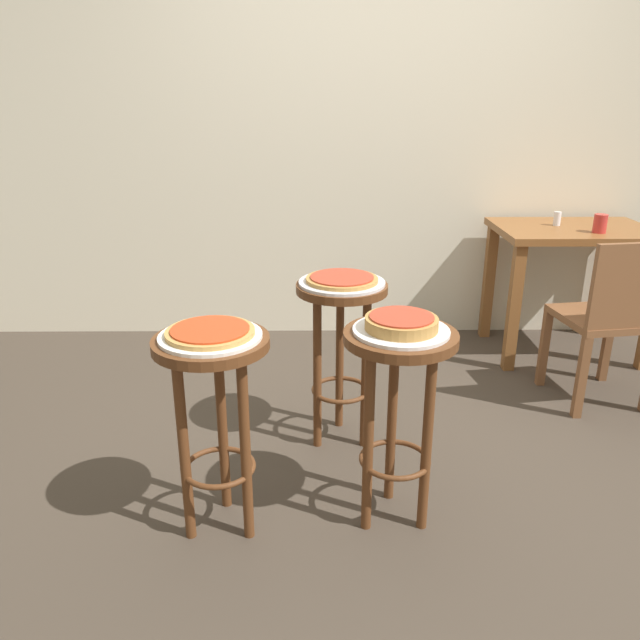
{
  "coord_description": "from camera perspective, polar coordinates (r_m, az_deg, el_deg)",
  "views": [
    {
      "loc": [
        -0.38,
        -2.19,
        1.46
      ],
      "look_at": [
        -0.36,
        0.02,
        0.65
      ],
      "focal_mm": 34.55,
      "sensor_mm": 36.0,
      "label": 1
    }
  ],
  "objects": [
    {
      "name": "ground_plane",
      "position": [
        2.66,
        8.04,
        -13.47
      ],
      "size": [
        6.0,
        6.0,
        0.0
      ],
      "primitive_type": "plane",
      "color": "#42382D"
    },
    {
      "name": "pizza_middle",
      "position": [
        2.03,
        7.55,
        -0.25
      ],
      "size": [
        0.24,
        0.24,
        0.05
      ],
      "color": "#B78442",
      "rests_on": "serving_plate_middle"
    },
    {
      "name": "serving_plate_middle",
      "position": [
        2.04,
        7.52,
        -0.99
      ],
      "size": [
        0.32,
        0.32,
        0.01
      ],
      "primitive_type": "cylinder",
      "color": "silver",
      "rests_on": "stool_middle"
    },
    {
      "name": "dining_table",
      "position": [
        3.83,
        22.25,
        5.85
      ],
      "size": [
        0.86,
        0.61,
        0.76
      ],
      "color": "brown",
      "rests_on": "ground_plane"
    },
    {
      "name": "serving_plate_foreground",
      "position": [
        2.01,
        -10.11,
        -1.49
      ],
      "size": [
        0.33,
        0.33,
        0.01
      ],
      "primitive_type": "cylinder",
      "color": "white",
      "rests_on": "stool_foreground"
    },
    {
      "name": "serving_plate_leftside",
      "position": [
        2.54,
        2.04,
        3.48
      ],
      "size": [
        0.36,
        0.36,
        0.01
      ],
      "primitive_type": "cylinder",
      "color": "silver",
      "rests_on": "stool_leftside"
    },
    {
      "name": "condiment_shaker",
      "position": [
        3.8,
        21.12,
        8.75
      ],
      "size": [
        0.04,
        0.04,
        0.08
      ],
      "primitive_type": "cylinder",
      "color": "white",
      "rests_on": "dining_table"
    },
    {
      "name": "wooden_chair",
      "position": [
        3.26,
        25.36,
        0.34
      ],
      "size": [
        0.45,
        0.45,
        0.85
      ],
      "color": "brown",
      "rests_on": "ground_plane"
    },
    {
      "name": "stool_leftside",
      "position": [
        2.61,
        1.99,
        -0.71
      ],
      "size": [
        0.38,
        0.38,
        0.73
      ],
      "color": "#5B3319",
      "rests_on": "ground_plane"
    },
    {
      "name": "pizza_foreground",
      "position": [
        2.0,
        -10.14,
        -1.06
      ],
      "size": [
        0.29,
        0.29,
        0.02
      ],
      "color": "tan",
      "rests_on": "serving_plate_foreground"
    },
    {
      "name": "cup_near_edge",
      "position": [
        3.68,
        24.52,
        8.13
      ],
      "size": [
        0.07,
        0.07,
        0.1
      ],
      "primitive_type": "cylinder",
      "color": "red",
      "rests_on": "dining_table"
    },
    {
      "name": "stool_foreground",
      "position": [
        2.09,
        -9.78,
        -6.57
      ],
      "size": [
        0.38,
        0.38,
        0.73
      ],
      "color": "#5B3319",
      "rests_on": "ground_plane"
    },
    {
      "name": "pizza_leftside",
      "position": [
        2.54,
        2.05,
        3.82
      ],
      "size": [
        0.3,
        0.3,
        0.02
      ],
      "color": "#B78442",
      "rests_on": "serving_plate_leftside"
    },
    {
      "name": "back_wall",
      "position": [
        3.86,
        5.47,
        20.61
      ],
      "size": [
        6.0,
        0.1,
        3.0
      ],
      "primitive_type": "cube",
      "color": "beige",
      "rests_on": "ground_plane"
    },
    {
      "name": "stool_middle",
      "position": [
        2.12,
        7.27,
        -6.02
      ],
      "size": [
        0.38,
        0.38,
        0.73
      ],
      "color": "#5B3319",
      "rests_on": "ground_plane"
    }
  ]
}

